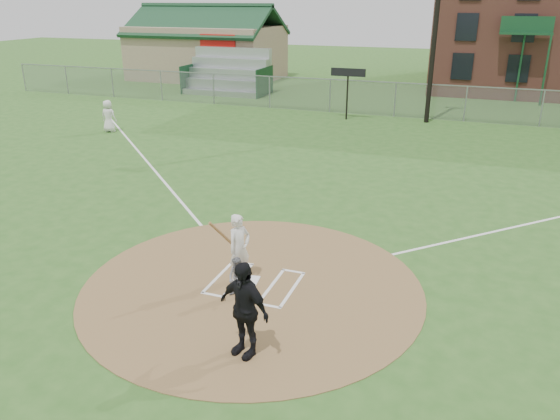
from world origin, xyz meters
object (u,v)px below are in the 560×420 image
(home_plate, at_px, (249,280))
(batter_at_plate, at_px, (239,248))
(ondeck_player, at_px, (108,116))
(umpire, at_px, (244,309))
(catcher, at_px, (238,278))

(home_plate, relative_size, batter_at_plate, 0.27)
(ondeck_player, height_order, batter_at_plate, batter_at_plate)
(umpire, relative_size, batter_at_plate, 1.14)
(home_plate, xyz_separation_m, catcher, (0.08, -0.85, 0.50))
(umpire, distance_m, ondeck_player, 21.13)
(ondeck_player, bearing_deg, home_plate, 133.67)
(catcher, bearing_deg, batter_at_plate, 127.05)
(umpire, distance_m, batter_at_plate, 3.02)
(home_plate, height_order, catcher, catcher)
(catcher, xyz_separation_m, ondeck_player, (-13.49, 13.45, 0.30))
(catcher, bearing_deg, ondeck_player, 151.33)
(home_plate, bearing_deg, ondeck_player, 136.78)
(catcher, height_order, batter_at_plate, batter_at_plate)
(umpire, xyz_separation_m, batter_at_plate, (-1.31, 2.71, -0.12))
(home_plate, bearing_deg, umpire, -68.51)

